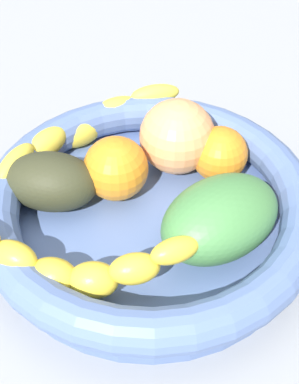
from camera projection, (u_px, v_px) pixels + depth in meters
kitchen_counter at (149, 238)px, 52.94cm from camera, size 120.00×120.00×3.00cm
fruit_bowl at (149, 207)px, 49.84cm from camera, size 31.46×31.46×5.70cm
banana_draped_left at (84, 127)px, 56.23cm from camera, size 12.60×20.83×4.62cm
banana_draped_right at (74, 265)px, 42.42cm from camera, size 19.93×8.27×4.76cm
orange_front at (220, 154)px, 52.65cm from camera, size 5.61×5.61×5.61cm
orange_mid_left at (116, 168)px, 50.60cm from camera, size 6.28×6.28×6.28cm
mango_green at (220, 218)px, 45.70cm from camera, size 12.86×13.88×6.59cm
peach_blush at (173, 135)px, 53.19cm from camera, size 7.63×7.63×7.63cm
avocado_dark at (51, 182)px, 49.83cm from camera, size 9.97×7.76×5.52cm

